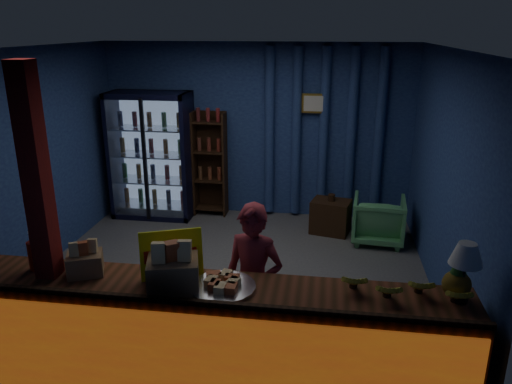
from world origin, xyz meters
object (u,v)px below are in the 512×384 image
shopkeeper (253,285)px  table_lamp (466,256)px  pastry_tray (223,285)px  green_chair (378,220)px

shopkeeper → table_lamp: (1.55, -0.42, 0.58)m
pastry_tray → table_lamp: table_lamp is taller
shopkeeper → pastry_tray: 0.57m
pastry_tray → green_chair: bearing=65.7°
green_chair → table_lamp: (0.26, -3.16, 0.99)m
table_lamp → shopkeeper: bearing=165.0°
table_lamp → pastry_tray: bearing=-177.8°
shopkeeper → pastry_tray: size_ratio=2.89×
green_chair → pastry_tray: (-1.45, -3.23, 0.66)m
shopkeeper → table_lamp: bearing=-0.9°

